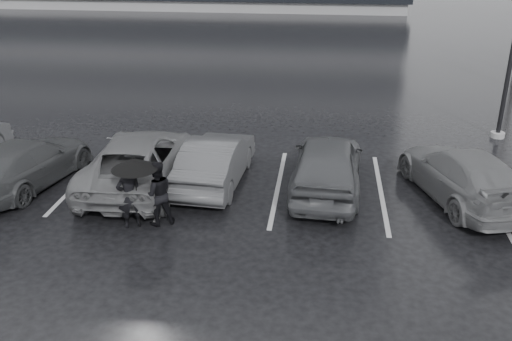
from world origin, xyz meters
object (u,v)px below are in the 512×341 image
object	(u,v)px
pedestrian_right	(157,193)
pedestrian_left	(129,196)
car_main	(327,164)
car_west_b	(139,160)
car_west_a	(216,160)
car_west_c	(27,162)
car_east	(463,175)

from	to	relation	value
pedestrian_right	pedestrian_left	bearing A→B (deg)	-8.58
car_main	car_west_b	distance (m)	5.15
car_west_a	pedestrian_left	distance (m)	3.14
car_west_b	pedestrian_left	bearing A→B (deg)	100.52
car_main	car_west_c	xyz separation A→B (m)	(-8.21, -0.60, -0.13)
car_west_c	car_main	bearing A→B (deg)	-165.55
car_main	pedestrian_right	xyz separation A→B (m)	(-4.00, -2.39, 0.03)
car_west_c	pedestrian_right	xyz separation A→B (m)	(4.21, -1.80, 0.16)
car_east	car_main	bearing A→B (deg)	-18.84
car_west_a	car_east	distance (m)	6.58
car_east	car_west_b	bearing A→B (deg)	-16.57
car_west_a	pedestrian_right	world-z (taller)	pedestrian_right
car_west_c	pedestrian_left	bearing A→B (deg)	161.18
car_main	car_west_b	size ratio (longest dim) A/B	0.88
car_east	pedestrian_left	xyz separation A→B (m)	(-8.12, -2.52, 0.13)
car_east	car_west_a	bearing A→B (deg)	-19.31
car_main	car_east	world-z (taller)	car_main
car_west_c	pedestrian_right	size ratio (longest dim) A/B	2.77
car_main	car_west_a	bearing A→B (deg)	0.44
car_west_a	car_west_c	distance (m)	5.20
car_main	pedestrian_left	size ratio (longest dim) A/B	2.78
car_west_b	car_west_c	size ratio (longest dim) A/B	1.16
pedestrian_left	pedestrian_right	distance (m)	0.64
car_main	pedestrian_right	distance (m)	4.66
pedestrian_left	pedestrian_right	bearing A→B (deg)	168.92
pedestrian_left	car_east	bearing A→B (deg)	166.69
car_west_a	pedestrian_right	bearing A→B (deg)	73.10
pedestrian_left	car_main	bearing A→B (deg)	178.97
car_west_b	pedestrian_right	size ratio (longest dim) A/B	3.20
car_west_a	pedestrian_right	xyz separation A→B (m)	(-0.94, -2.52, 0.12)
car_west_c	pedestrian_right	distance (m)	4.58
car_main	car_west_b	xyz separation A→B (m)	(-5.14, -0.22, -0.06)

